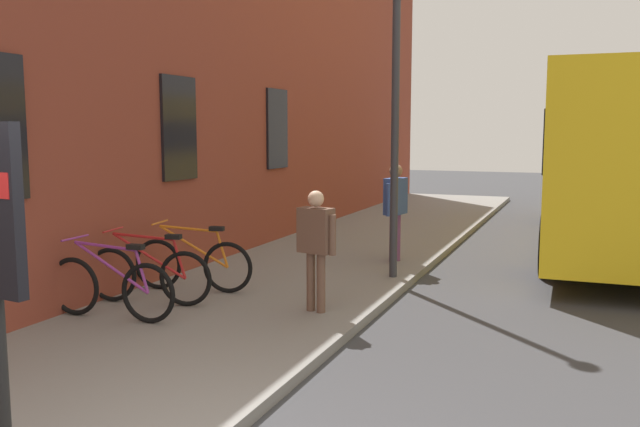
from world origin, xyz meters
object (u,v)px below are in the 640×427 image
city_bus (620,153)px  street_lamp (396,58)px  bicycle_by_door (148,274)px  bicycle_leaning_wall (193,264)px  bicycle_far_end (111,287)px  pedestrian_by_facade (395,203)px  pedestrian_near_bus (316,238)px

city_bus → street_lamp: bearing=146.1°
bicycle_by_door → bicycle_leaning_wall: same height
bicycle_far_end → pedestrian_by_facade: bearing=-25.0°
bicycle_far_end → pedestrian_by_facade: (4.69, -2.19, 0.64)m
bicycle_far_end → city_bus: bearing=-34.5°
bicycle_far_end → pedestrian_near_bus: size_ratio=1.17×
street_lamp → city_bus: bearing=-33.9°
bicycle_by_door → street_lamp: size_ratio=0.31×
bicycle_far_end → city_bus: size_ratio=0.17×
pedestrian_by_facade → pedestrian_near_bus: pedestrian_by_facade is taller
bicycle_leaning_wall → bicycle_far_end: bearing=175.2°
bicycle_by_door → pedestrian_by_facade: bearing=-29.3°
bicycle_leaning_wall → street_lamp: size_ratio=0.31×
bicycle_far_end → pedestrian_near_bus: (1.23, -2.14, 0.54)m
bicycle_far_end → street_lamp: (3.52, -2.49, 2.92)m
bicycle_far_end → pedestrian_by_facade: size_ratio=1.06×
pedestrian_near_bus → bicycle_by_door: bearing=102.4°
bicycle_far_end → city_bus: (8.43, -5.79, 1.41)m
bicycle_far_end → pedestrian_near_bus: bearing=-60.1°
city_bus → pedestrian_near_bus: city_bus is taller
city_bus → street_lamp: street_lamp is taller
pedestrian_by_facade → street_lamp: bearing=-165.6°
bicycle_far_end → bicycle_leaning_wall: same height
bicycle_leaning_wall → pedestrian_near_bus: (-0.34, -2.01, 0.54)m
bicycle_far_end → bicycle_by_door: bearing=1.3°
bicycle_leaning_wall → pedestrian_by_facade: (3.12, -2.06, 0.64)m
bicycle_leaning_wall → pedestrian_near_bus: pedestrian_near_bus is taller
bicycle_far_end → pedestrian_near_bus: 2.53m
bicycle_by_door → pedestrian_by_facade: 4.56m
city_bus → pedestrian_near_bus: bearing=153.1°
bicycle_by_door → pedestrian_near_bus: bearing=-77.6°
street_lamp → bicycle_leaning_wall: bearing=129.5°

